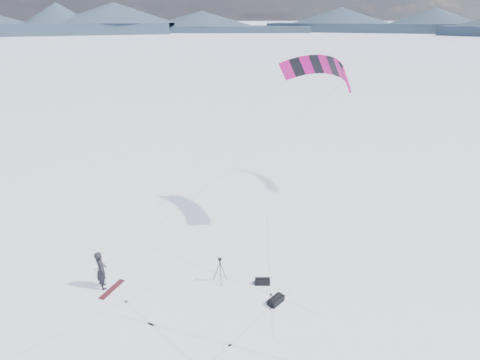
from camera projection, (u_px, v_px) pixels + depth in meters
ground at (192, 308)px, 17.87m from camera, size 1800.00×1800.00×0.00m
horizon_hills at (188, 237)px, 16.48m from camera, size 704.00×704.42×8.85m
snow_tracks at (182, 318)px, 17.28m from camera, size 14.76×10.25×0.01m
snowkiter at (104, 287)px, 19.25m from camera, size 0.54×0.76×1.95m
snowboard at (112, 289)px, 19.07m from camera, size 1.43×1.19×0.04m
tripod at (220, 267)px, 19.29m from camera, size 0.65×0.68×1.37m
gear_bag_a at (276, 300)px, 18.12m from camera, size 0.89×0.61×0.36m
gear_bag_b at (262, 281)px, 19.43m from camera, size 0.80×0.67×0.33m
power_kite at (319, 71)px, 22.37m from camera, size 14.22×5.29×8.97m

